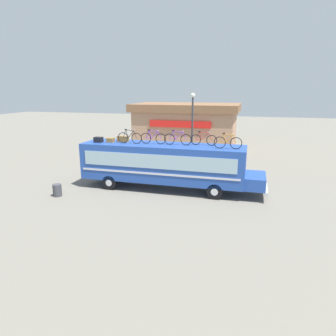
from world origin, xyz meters
TOP-DOWN VIEW (x-y plane):
  - ground_plane at (0.00, 0.00)m, footprint 120.00×120.00m
  - bus at (0.20, -0.00)m, footprint 12.11×2.61m
  - luggage_bag_1 at (-4.39, -0.37)m, footprint 0.54×0.43m
  - luggage_bag_2 at (-3.63, -0.11)m, footprint 0.46×0.39m
  - luggage_bag_3 at (-2.90, 0.33)m, footprint 0.74×0.40m
  - rooftop_bicycle_1 at (-2.18, -0.20)m, footprint 1.68×0.44m
  - rooftop_bicycle_2 at (-0.63, 0.07)m, footprint 1.74×0.44m
  - rooftop_bicycle_3 at (1.00, 0.11)m, footprint 1.82×0.44m
  - rooftop_bicycle_4 at (2.64, 0.44)m, footprint 1.71×0.44m
  - rooftop_bicycle_5 at (4.24, -0.39)m, footprint 1.69×0.44m
  - roadside_building at (-1.90, 16.27)m, footprint 11.96×7.15m
  - trash_bin at (-5.91, -3.22)m, footprint 0.54×0.54m
  - street_lamp at (0.99, 5.06)m, footprint 0.35×0.35m

SIDE VIEW (x-z plane):
  - ground_plane at x=0.00m, z-range 0.00..0.00m
  - trash_bin at x=-5.91m, z-range 0.00..0.76m
  - bus at x=0.20m, z-range 0.27..3.29m
  - roadside_building at x=-1.90m, z-range 0.06..4.96m
  - luggage_bag_2 at x=-3.63m, z-range 3.02..3.31m
  - luggage_bag_1 at x=-4.39m, z-range 3.02..3.38m
  - luggage_bag_3 at x=-2.90m, z-range 3.02..3.41m
  - rooftop_bicycle_4 at x=2.64m, z-range 2.94..3.85m
  - rooftop_bicycle_2 at x=-0.63m, z-range 2.94..3.88m
  - rooftop_bicycle_1 at x=-2.18m, z-range 2.94..3.89m
  - rooftop_bicycle_3 at x=1.00m, z-range 2.94..3.89m
  - rooftop_bicycle_5 at x=4.24m, z-range 2.94..3.90m
  - street_lamp at x=0.99m, z-range 0.71..6.94m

